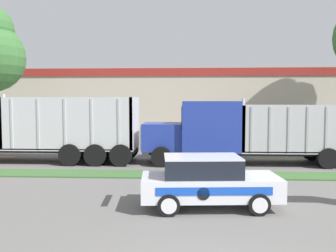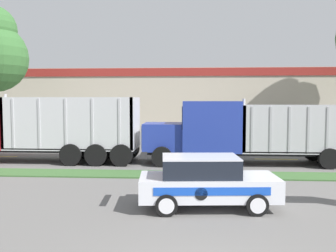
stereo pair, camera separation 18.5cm
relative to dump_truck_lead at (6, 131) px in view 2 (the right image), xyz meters
name	(u,v)px [view 2 (the right image)]	position (x,y,z in m)	size (l,w,h in m)	color
grass_verge	(198,175)	(10.38, -3.25, -1.60)	(120.00, 1.66, 0.06)	#3D6633
centre_line_3	(87,157)	(4.01, 1.58, -1.63)	(2.40, 0.14, 0.01)	yellow
centre_line_4	(180,158)	(9.41, 1.58, -1.63)	(2.40, 0.14, 0.01)	yellow
centre_line_5	(276,159)	(14.81, 1.58, -1.63)	(2.40, 0.14, 0.01)	yellow
dump_truck_lead	(6,131)	(0.00, 0.00, 0.00)	(12.47, 2.72, 3.63)	black
dump_truck_trail	(235,133)	(12.33, -0.02, -0.02)	(12.17, 2.79, 3.39)	black
rally_car	(206,181)	(10.53, -8.16, -0.80)	(4.33, 2.15, 1.64)	silver
store_building_backdrop	(183,100)	(8.90, 24.31, 1.66)	(38.55, 12.10, 6.58)	#BCB29E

